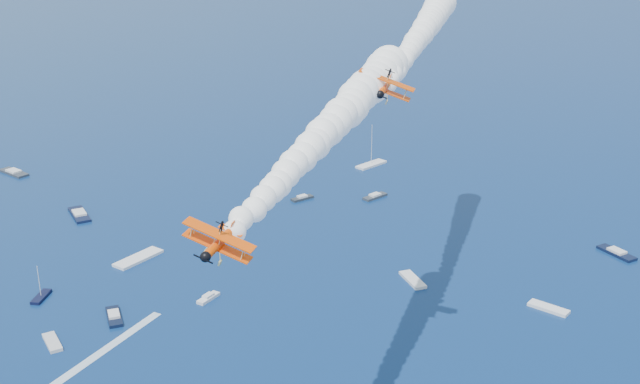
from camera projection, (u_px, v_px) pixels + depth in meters
biplane_lead at (385, 88)px, 123.28m from camera, size 12.71×13.25×8.58m
biplane_trail at (219, 243)px, 78.93m from camera, size 10.48×11.11×7.15m
smoke_trail_lead at (420, 36)px, 153.17m from camera, size 72.04×70.85×12.13m
smoke_trail_trail at (329, 129)px, 108.20m from camera, size 71.95×68.71×12.13m
spectator_boats at (78, 274)px, 183.15m from camera, size 227.09×167.02×0.70m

